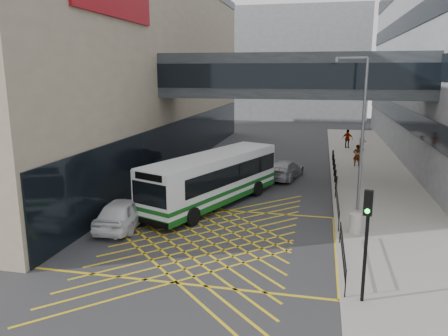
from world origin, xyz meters
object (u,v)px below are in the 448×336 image
Objects in this scene: bus at (214,178)px; car_silver at (285,169)px; traffic_light at (367,230)px; car_white at (124,212)px; pedestrian_a at (357,155)px; pedestrian_b at (362,142)px; car_dark at (233,160)px; pedestrian_c at (348,139)px; litter_bin at (355,224)px; street_lamp at (360,125)px.

car_silver is (3.56, 7.47, -0.90)m from bus.
traffic_light is at bearing 114.76° from car_silver.
pedestrian_a is (12.61, 17.21, 0.27)m from car_white.
car_dark is at bearing -134.50° from pedestrian_b.
car_white is at bearing 166.35° from traffic_light.
pedestrian_b is (6.57, 12.99, 0.25)m from car_silver.
pedestrian_c is at bearing 89.46° from bus.
bus is at bearing 76.37° from car_silver.
traffic_light is 2.21× the size of pedestrian_a.
bus is at bearing -114.86° from pedestrian_b.
litter_bin is at bearing 123.08° from car_silver.
pedestrian_b is at bearing -121.85° from car_white.
traffic_light is 30.86m from pedestrian_b.
car_silver is at bearing 135.62° from car_dark.
car_dark is 15.29m from pedestrian_b.
bus is at bearing 78.75° from car_dark.
traffic_light is at bearing 77.74° from pedestrian_a.
pedestrian_a is 0.95× the size of pedestrian_c.
pedestrian_b is at bearing 85.32° from bus.
litter_bin is 16.04m from pedestrian_a.
car_dark is 2.93× the size of pedestrian_b.
street_lamp reaches higher than car_white.
street_lamp reaches higher than pedestrian_c.
pedestrian_a is (1.20, 15.99, 0.42)m from litter_bin.
pedestrian_c reaches higher than car_dark.
pedestrian_c is at bearing -118.53° from car_white.
car_dark is at bearing 6.03° from pedestrian_a.
pedestrian_b is (2.29, 24.01, 0.34)m from litter_bin.
street_lamp is 4.72× the size of pedestrian_a.
car_silver reaches higher than litter_bin.
pedestrian_c is (8.76, 21.45, -0.53)m from bus.
street_lamp is at bearing -94.37° from pedestrian_b.
pedestrian_c is (5.19, 13.98, 0.38)m from car_silver.
bus is 6.02m from car_white.
street_lamp reaches higher than bus.
car_white reaches higher than car_silver.
traffic_light is at bearing 150.57° from car_white.
street_lamp reaches higher than litter_bin.
bus is 2.31× the size of car_dark.
street_lamp reaches higher than car_silver.
street_lamp reaches higher than pedestrian_a.
traffic_light is (4.05, -17.72, 1.99)m from car_silver.
pedestrian_a reaches higher than car_white.
pedestrian_a is 1.10× the size of pedestrian_b.
car_white is 14.86m from car_dark.
car_white is 5.19× the size of litter_bin.
bus reaches higher than pedestrian_c.
bus reaches higher than pedestrian_b.
bus is 22.84m from pedestrian_b.
pedestrian_a is at bearing 110.71° from pedestrian_c.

